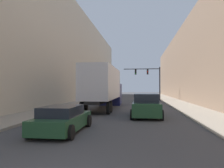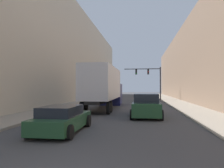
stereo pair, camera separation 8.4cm
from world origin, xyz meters
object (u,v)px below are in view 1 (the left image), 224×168
object	(u,v)px
semi_truck	(104,87)
suv_car	(146,106)
traffic_signal_gantry	(151,77)
sedan_car	(63,119)

from	to	relation	value
semi_truck	suv_car	xyz separation A→B (m)	(4.13, -5.74, -1.46)
traffic_signal_gantry	sedan_car	bearing A→B (deg)	-101.11
semi_truck	suv_car	size ratio (longest dim) A/B	2.48
traffic_signal_gantry	semi_truck	bearing A→B (deg)	-108.80
sedan_car	suv_car	xyz separation A→B (m)	(4.18, 6.24, 0.20)
semi_truck	traffic_signal_gantry	world-z (taller)	traffic_signal_gantry
traffic_signal_gantry	suv_car	bearing A→B (deg)	-93.45
semi_truck	traffic_signal_gantry	bearing A→B (deg)	71.20
suv_car	traffic_signal_gantry	bearing A→B (deg)	86.55
semi_truck	sedan_car	xyz separation A→B (m)	(-0.05, -11.98, -1.66)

